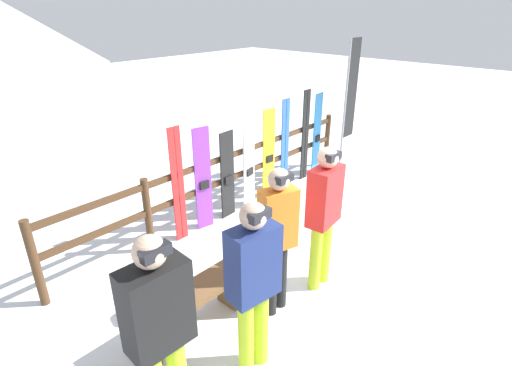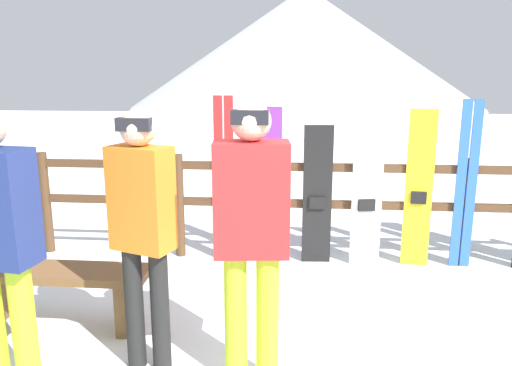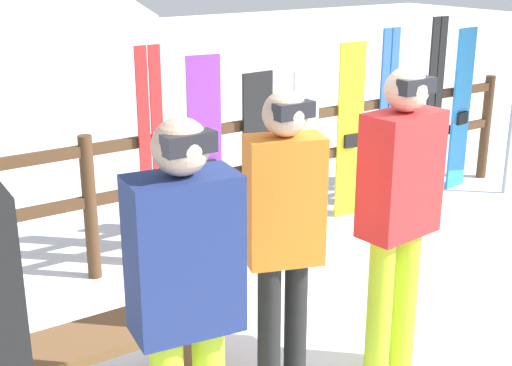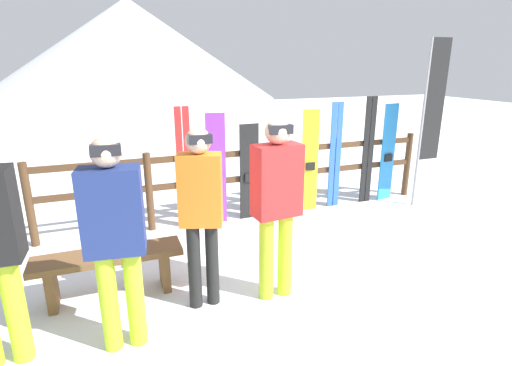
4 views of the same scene
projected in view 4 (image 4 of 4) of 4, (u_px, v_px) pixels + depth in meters
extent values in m
plane|color=white|center=(318.00, 285.00, 4.15)|extent=(40.00, 40.00, 0.00)
cone|color=silver|center=(130.00, 49.00, 24.86)|extent=(18.00, 18.00, 6.00)
cylinder|color=#4C331E|center=(29.00, 205.00, 4.90)|extent=(0.10, 0.10, 1.08)
cylinder|color=#4C331E|center=(149.00, 192.00, 5.39)|extent=(0.10, 0.10, 1.08)
cylinder|color=#4C331E|center=(249.00, 181.00, 5.88)|extent=(0.10, 0.10, 1.08)
cylinder|color=#4C331E|center=(334.00, 172.00, 6.36)|extent=(0.10, 0.10, 1.08)
cylinder|color=#4C331E|center=(407.00, 165.00, 6.85)|extent=(0.10, 0.10, 1.08)
cube|color=#4C331E|center=(249.00, 178.00, 5.86)|extent=(5.77, 0.05, 0.08)
cube|color=#4C331E|center=(249.00, 153.00, 5.75)|extent=(5.77, 0.05, 0.08)
cube|color=brown|center=(108.00, 256.00, 3.83)|extent=(1.39, 0.36, 0.06)
cube|color=brown|center=(52.00, 288.00, 3.72)|extent=(0.08, 0.29, 0.41)
cube|color=brown|center=(165.00, 268.00, 4.08)|extent=(0.08, 0.29, 0.41)
cylinder|color=#B7D826|center=(109.00, 302.00, 3.13)|extent=(0.14, 0.14, 0.84)
cylinder|color=#B7D826|center=(135.00, 297.00, 3.20)|extent=(0.14, 0.14, 0.84)
cube|color=navy|center=(112.00, 211.00, 2.95)|extent=(0.47, 0.30, 0.66)
sphere|color=#D8B293|center=(106.00, 152.00, 2.82)|extent=(0.23, 0.23, 0.23)
cube|color=black|center=(105.00, 150.00, 2.75)|extent=(0.20, 0.08, 0.08)
cylinder|color=black|center=(194.00, 267.00, 3.69)|extent=(0.12, 0.12, 0.82)
cylinder|color=black|center=(212.00, 263.00, 3.75)|extent=(0.12, 0.12, 0.82)
cube|color=orange|center=(200.00, 190.00, 3.51)|extent=(0.43, 0.32, 0.65)
sphere|color=#D8B293|center=(198.00, 141.00, 3.38)|extent=(0.22, 0.22, 0.22)
cube|color=black|center=(200.00, 139.00, 3.31)|extent=(0.20, 0.08, 0.08)
cylinder|color=#B7D826|center=(16.00, 310.00, 3.01)|extent=(0.15, 0.15, 0.86)
cylinder|color=#B7D826|center=(266.00, 258.00, 3.83)|extent=(0.14, 0.14, 0.85)
cylinder|color=#B7D826|center=(285.00, 254.00, 3.90)|extent=(0.14, 0.14, 0.85)
cube|color=red|center=(277.00, 181.00, 3.64)|extent=(0.46, 0.28, 0.67)
sphere|color=#D8B293|center=(277.00, 131.00, 3.51)|extent=(0.23, 0.23, 0.23)
cube|color=black|center=(281.00, 129.00, 3.44)|extent=(0.21, 0.08, 0.08)
cube|color=red|center=(181.00, 169.00, 5.40)|extent=(0.09, 0.02, 1.68)
cube|color=red|center=(188.00, 168.00, 5.44)|extent=(0.09, 0.02, 1.68)
cube|color=purple|center=(216.00, 169.00, 5.58)|extent=(0.27, 0.07, 1.57)
cube|color=black|center=(217.00, 175.00, 5.58)|extent=(0.15, 0.05, 0.12)
cube|color=black|center=(249.00, 172.00, 5.77)|extent=(0.29, 0.04, 1.40)
cube|color=black|center=(250.00, 177.00, 5.77)|extent=(0.16, 0.04, 0.12)
cube|color=white|center=(280.00, 170.00, 5.94)|extent=(0.30, 0.08, 1.37)
cube|color=black|center=(281.00, 175.00, 5.94)|extent=(0.17, 0.06, 0.12)
cube|color=yellow|center=(310.00, 161.00, 6.08)|extent=(0.26, 0.05, 1.56)
cube|color=black|center=(310.00, 166.00, 6.08)|extent=(0.15, 0.04, 0.12)
cube|color=blue|center=(332.00, 156.00, 6.20)|extent=(0.09, 0.02, 1.66)
cube|color=blue|center=(338.00, 155.00, 6.24)|extent=(0.09, 0.02, 1.66)
cube|color=black|center=(365.00, 151.00, 6.40)|extent=(0.09, 0.02, 1.72)
cube|color=black|center=(371.00, 150.00, 6.43)|extent=(0.09, 0.02, 1.72)
cube|color=#288CE0|center=(388.00, 153.00, 6.56)|extent=(0.28, 0.06, 1.60)
cube|color=black|center=(388.00, 158.00, 6.56)|extent=(0.16, 0.05, 0.12)
cylinder|color=#99999E|center=(422.00, 126.00, 6.13)|extent=(0.04, 0.04, 2.58)
cube|color=black|center=(435.00, 101.00, 6.09)|extent=(0.36, 0.01, 1.83)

